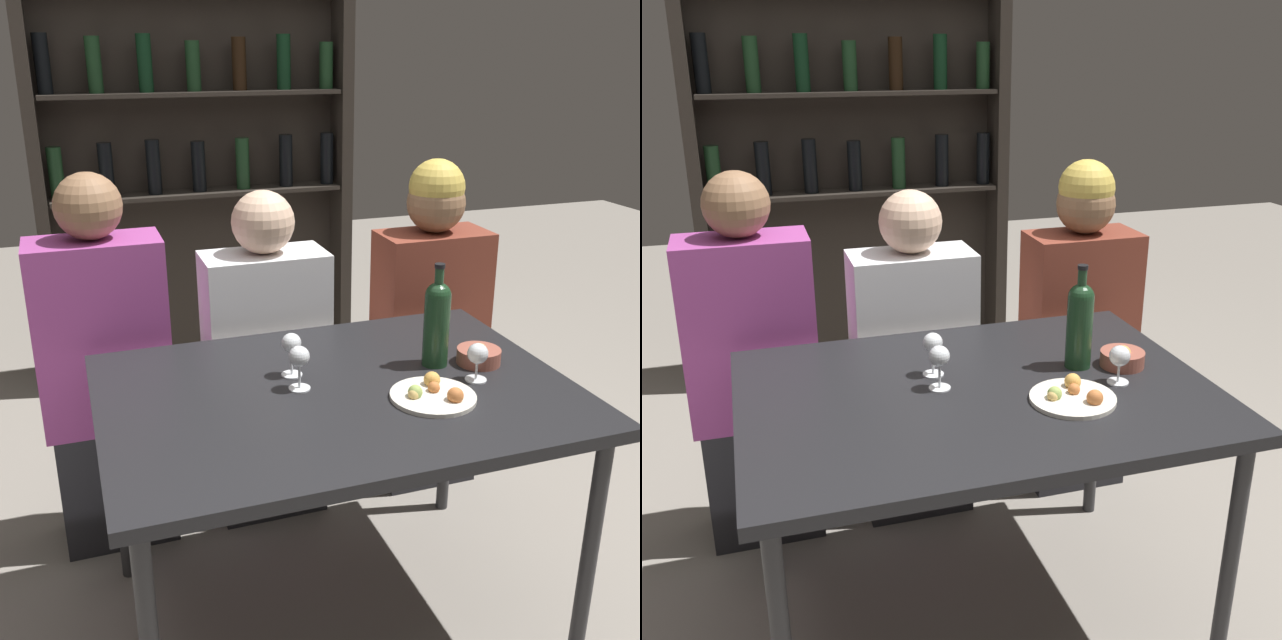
{
  "view_description": "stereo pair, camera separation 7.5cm",
  "coord_description": "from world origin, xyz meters",
  "views": [
    {
      "loc": [
        -0.65,
        -1.72,
        1.66
      ],
      "look_at": [
        0.0,
        0.14,
        0.92
      ],
      "focal_mm": 42.0,
      "sensor_mm": 36.0,
      "label": 1
    },
    {
      "loc": [
        -0.57,
        -1.75,
        1.66
      ],
      "look_at": [
        0.0,
        0.14,
        0.92
      ],
      "focal_mm": 42.0,
      "sensor_mm": 36.0,
      "label": 2
    }
  ],
  "objects": [
    {
      "name": "dining_table",
      "position": [
        0.0,
        0.0,
        0.71
      ],
      "size": [
        1.28,
        0.92,
        0.77
      ],
      "color": "black",
      "rests_on": "ground_plane"
    },
    {
      "name": "wine_glass_2",
      "position": [
        0.38,
        -0.08,
        0.84
      ],
      "size": [
        0.06,
        0.06,
        0.11
      ],
      "color": "silver",
      "rests_on": "dining_table"
    },
    {
      "name": "wine_glass_0",
      "position": [
        -0.09,
        0.12,
        0.86
      ],
      "size": [
        0.06,
        0.06,
        0.13
      ],
      "color": "silver",
      "rests_on": "dining_table"
    },
    {
      "name": "food_plate_0",
      "position": [
        0.22,
        -0.14,
        0.78
      ],
      "size": [
        0.23,
        0.23,
        0.05
      ],
      "color": "silver",
      "rests_on": "dining_table"
    },
    {
      "name": "ground_plane",
      "position": [
        0.0,
        0.0,
        0.0
      ],
      "size": [
        10.0,
        10.0,
        0.0
      ],
      "primitive_type": "plane",
      "color": "gray"
    },
    {
      "name": "seated_person_right",
      "position": [
        0.61,
        0.63,
        0.62
      ],
      "size": [
        0.4,
        0.22,
        1.27
      ],
      "color": "#26262B",
      "rests_on": "ground_plane"
    },
    {
      "name": "wine_bottle",
      "position": [
        0.33,
        0.06,
        0.91
      ],
      "size": [
        0.08,
        0.08,
        0.31
      ],
      "color": "#19381E",
      "rests_on": "dining_table"
    },
    {
      "name": "seated_person_left",
      "position": [
        -0.58,
        0.63,
        0.61
      ],
      "size": [
        0.42,
        0.22,
        1.29
      ],
      "color": "#26262B",
      "rests_on": "ground_plane"
    },
    {
      "name": "snack_bowl",
      "position": [
        0.45,
        0.02,
        0.79
      ],
      "size": [
        0.13,
        0.13,
        0.06
      ],
      "color": "#995142",
      "rests_on": "dining_table"
    },
    {
      "name": "wine_rack_wall",
      "position": [
        0.0,
        1.99,
        1.14
      ],
      "size": [
        1.55,
        0.21,
        2.16
      ],
      "color": "#28231E",
      "rests_on": "ground_plane"
    },
    {
      "name": "wine_glass_1",
      "position": [
        -0.1,
        0.03,
        0.86
      ],
      "size": [
        0.06,
        0.06,
        0.12
      ],
      "color": "silver",
      "rests_on": "dining_table"
    },
    {
      "name": "seated_person_center",
      "position": [
        -0.03,
        0.63,
        0.56
      ],
      "size": [
        0.42,
        0.22,
        1.2
      ],
      "color": "#26262B",
      "rests_on": "ground_plane"
    }
  ]
}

